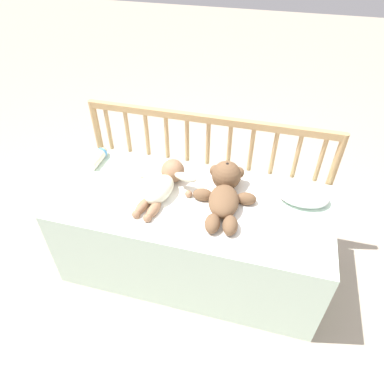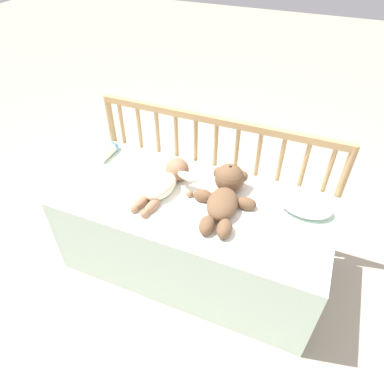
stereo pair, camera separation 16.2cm
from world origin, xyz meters
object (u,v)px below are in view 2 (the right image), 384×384
Objects in this scene: baby_bottle at (109,151)px; small_pillow at (306,205)px; baby at (166,182)px; teddy_bear at (225,194)px.

small_pillow is at bearing -1.57° from baby_bottle.
baby is 0.68m from small_pillow.
small_pillow is (0.67, 0.12, -0.02)m from baby.
teddy_bear is 0.75m from baby_bottle.
teddy_bear is 2.49× the size of baby_bottle.
teddy_bear is 0.30m from baby.
baby_bottle is 1.10m from small_pillow.
teddy_bear is 1.79× the size of small_pillow.
small_pillow is at bearing 14.78° from teddy_bear.
teddy_bear is 1.09× the size of baby.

